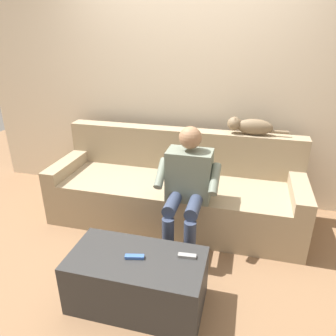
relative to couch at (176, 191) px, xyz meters
The scene contains 8 objects.
ground_plane 0.80m from the couch, 90.00° to the left, with size 8.00×8.00×0.00m, color #846042.
back_wall 1.16m from the couch, 90.00° to the right, with size 4.88×0.06×2.61m, color beige.
couch is the anchor object (origin of this frame).
coffee_table 1.19m from the couch, 90.00° to the left, with size 0.94×0.49×0.40m.
person_solo_seated 0.57m from the couch, 114.73° to the left, with size 0.54×0.55×1.10m.
cat_on_backrest 0.98m from the couch, 157.26° to the right, with size 0.59×0.13×0.17m.
remote_gray 1.15m from the couch, 107.07° to the left, with size 0.12×0.04×0.02m, color gray.
remote_blue 1.20m from the couch, 89.63° to the left, with size 0.13×0.04×0.02m, color #3860B7.
Camera 1 is at (-0.65, 2.68, 1.83)m, focal length 34.04 mm.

